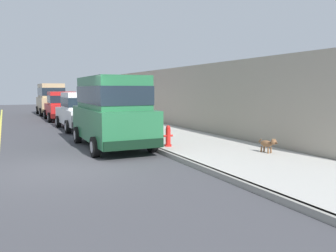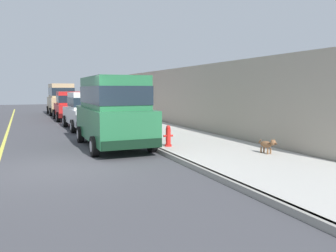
% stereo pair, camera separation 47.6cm
% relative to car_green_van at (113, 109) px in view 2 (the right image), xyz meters
% --- Properties ---
extents(ground_plane, '(80.00, 80.00, 0.00)m').
position_rel_car_green_van_xyz_m(ground_plane, '(-2.10, -2.54, -1.39)').
color(ground_plane, '#424247').
extents(curb, '(0.16, 64.00, 0.14)m').
position_rel_car_green_van_xyz_m(curb, '(1.10, -2.54, -1.32)').
color(curb, gray).
rests_on(curb, ground).
extents(sidewalk, '(3.60, 64.00, 0.14)m').
position_rel_car_green_van_xyz_m(sidewalk, '(2.90, -2.54, -1.32)').
color(sidewalk, '#B7B5AD').
rests_on(sidewalk, ground).
extents(car_green_van, '(2.19, 4.93, 2.52)m').
position_rel_car_green_van_xyz_m(car_green_van, '(0.00, 0.00, 0.00)').
color(car_green_van, '#23663D').
rests_on(car_green_van, ground).
extents(car_white_sedan, '(2.09, 4.63, 1.92)m').
position_rel_car_green_van_xyz_m(car_white_sedan, '(0.10, 5.97, -0.41)').
color(car_white_sedan, white).
rests_on(car_white_sedan, ground).
extents(car_red_sedan, '(2.10, 4.63, 1.92)m').
position_rel_car_green_van_xyz_m(car_red_sedan, '(0.00, 11.73, -0.41)').
color(car_red_sedan, red).
rests_on(car_red_sedan, ground).
extents(car_tan_van, '(2.15, 4.91, 2.52)m').
position_rel_car_green_van_xyz_m(car_tan_van, '(0.00, 17.16, 0.00)').
color(car_tan_van, tan).
rests_on(car_tan_van, ground).
extents(dog_brown, '(0.24, 0.76, 0.49)m').
position_rel_car_green_van_xyz_m(dog_brown, '(3.78, -3.85, -0.97)').
color(dog_brown, brown).
rests_on(dog_brown, sidewalk).
extents(fire_hydrant, '(0.34, 0.24, 0.72)m').
position_rel_car_green_van_xyz_m(fire_hydrant, '(1.55, -1.43, -0.92)').
color(fire_hydrant, red).
rests_on(fire_hydrant, sidewalk).
extents(building_facade, '(0.50, 20.00, 3.22)m').
position_rel_car_green_van_xyz_m(building_facade, '(5.00, 3.60, 0.21)').
color(building_facade, '#9E9384').
rests_on(building_facade, ground).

